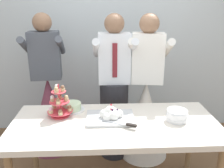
# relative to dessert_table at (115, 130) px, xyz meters

# --- Properties ---
(rear_wall) EXTENTS (5.20, 0.10, 2.90)m
(rear_wall) POSITION_rel_dessert_table_xyz_m (0.00, 1.41, 0.75)
(rear_wall) COLOR silver
(rear_wall) RESTS_ON ground_plane
(dessert_table) EXTENTS (1.80, 0.80, 0.78)m
(dessert_table) POSITION_rel_dessert_table_xyz_m (0.00, 0.00, 0.00)
(dessert_table) COLOR silver
(dessert_table) RESTS_ON ground_plane
(cupcake_stand) EXTENTS (0.23, 0.23, 0.31)m
(cupcake_stand) POSITION_rel_dessert_table_xyz_m (-0.49, 0.15, 0.19)
(cupcake_stand) COLOR #D83F4C
(cupcake_stand) RESTS_ON dessert_table
(main_cake_tray) EXTENTS (0.42, 0.37, 0.12)m
(main_cake_tray) POSITION_rel_dessert_table_xyz_m (-0.03, 0.06, 0.11)
(main_cake_tray) COLOR silver
(main_cake_tray) RESTS_ON dessert_table
(plate_stack) EXTENTS (0.19, 0.19, 0.10)m
(plate_stack) POSITION_rel_dessert_table_xyz_m (0.54, 0.01, 0.12)
(plate_stack) COLOR white
(plate_stack) RESTS_ON dessert_table
(round_cake) EXTENTS (0.24, 0.24, 0.07)m
(round_cake) POSITION_rel_dessert_table_xyz_m (-0.40, 0.27, 0.11)
(round_cake) COLOR white
(round_cake) RESTS_ON dessert_table
(person_groom) EXTENTS (0.46, 0.49, 1.66)m
(person_groom) POSITION_rel_dessert_table_xyz_m (0.03, 0.66, 0.05)
(person_groom) COLOR #232328
(person_groom) RESTS_ON ground_plane
(person_bride) EXTENTS (0.56, 0.56, 1.66)m
(person_bride) POSITION_rel_dessert_table_xyz_m (0.39, 0.65, -0.12)
(person_bride) COLOR white
(person_bride) RESTS_ON ground_plane
(person_guest) EXTENTS (0.56, 0.56, 1.66)m
(person_guest) POSITION_rel_dessert_table_xyz_m (-0.75, 0.85, -0.12)
(person_guest) COLOR brown
(person_guest) RESTS_ON ground_plane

